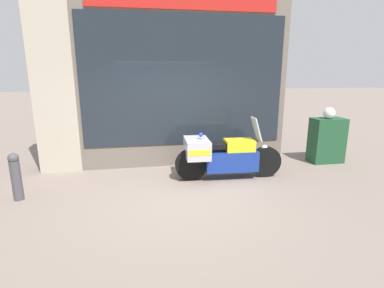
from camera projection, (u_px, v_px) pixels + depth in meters
The scene contains 7 objects.
ground_plane at pixel (179, 195), 5.65m from camera, with size 60.00×60.00×0.00m, color gray.
shop_building at pixel (149, 83), 7.01m from camera, with size 5.88×0.55×3.97m.
window_display at pixel (183, 145), 7.54m from camera, with size 4.52×0.30×1.93m.
paramedic_motorcycle at pixel (221, 155), 6.40m from camera, with size 2.33×0.82×1.33m.
utility_cabinet at pixel (327, 140), 7.56m from camera, with size 0.81×0.47×1.12m, color #1E4C2D.
white_helmet at pixel (329, 113), 7.34m from camera, with size 0.28×0.28×0.28m, color white.
street_bollard at pixel (16, 176), 5.35m from camera, with size 0.18×0.18×0.88m.
Camera 1 is at (-0.69, -5.21, 2.30)m, focal length 28.00 mm.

